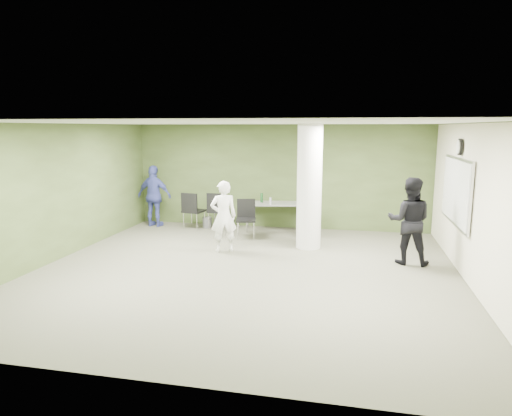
% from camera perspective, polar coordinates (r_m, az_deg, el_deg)
% --- Properties ---
extents(floor, '(8.00, 8.00, 0.00)m').
position_cam_1_polar(floor, '(8.85, -1.28, -7.84)').
color(floor, '#4E4E3E').
rests_on(floor, ground).
extents(ceiling, '(8.00, 8.00, 0.00)m').
position_cam_1_polar(ceiling, '(8.42, -1.36, 10.60)').
color(ceiling, white).
rests_on(ceiling, wall_back).
extents(wall_back, '(8.00, 2.80, 0.02)m').
position_cam_1_polar(wall_back, '(12.42, 2.96, 3.94)').
color(wall_back, '#3C4C24').
rests_on(wall_back, floor).
extents(wall_left, '(0.02, 8.00, 2.80)m').
position_cam_1_polar(wall_left, '(10.21, -23.74, 1.78)').
color(wall_left, '#3C4C24').
rests_on(wall_left, floor).
extents(wall_right_cream, '(0.02, 8.00, 2.80)m').
position_cam_1_polar(wall_right_cream, '(8.55, 25.77, 0.17)').
color(wall_right_cream, beige).
rests_on(wall_right_cream, floor).
extents(column, '(0.56, 0.56, 2.80)m').
position_cam_1_polar(column, '(10.32, 6.68, 2.64)').
color(column, silver).
rests_on(column, floor).
extents(whiteboard, '(0.05, 2.30, 1.30)m').
position_cam_1_polar(whiteboard, '(9.67, 23.73, 1.96)').
color(whiteboard, silver).
rests_on(whiteboard, wall_right_cream).
extents(wall_clock, '(0.06, 0.32, 0.32)m').
position_cam_1_polar(wall_clock, '(9.61, 24.09, 6.99)').
color(wall_clock, black).
rests_on(wall_clock, wall_right_cream).
extents(folding_table, '(1.68, 0.96, 1.00)m').
position_cam_1_polar(folding_table, '(12.08, 2.22, 0.42)').
color(folding_table, gray).
rests_on(folding_table, floor).
extents(wastebasket, '(0.25, 0.25, 0.29)m').
position_cam_1_polar(wastebasket, '(12.61, -6.12, -1.79)').
color(wastebasket, '#4C4C4C').
rests_on(wastebasket, floor).
extents(chair_back_left, '(0.59, 0.59, 1.01)m').
position_cam_1_polar(chair_back_left, '(12.34, -8.00, 0.01)').
color(chair_back_left, black).
rests_on(chair_back_left, floor).
extents(chair_back_right, '(0.54, 0.54, 1.00)m').
position_cam_1_polar(chair_back_right, '(12.30, -4.88, 0.01)').
color(chair_back_right, black).
rests_on(chair_back_right, floor).
extents(chair_table_left, '(0.56, 0.56, 0.96)m').
position_cam_1_polar(chair_table_left, '(11.32, -1.26, -0.94)').
color(chair_table_left, black).
rests_on(chair_table_left, floor).
extents(chair_table_right, '(0.53, 0.53, 0.84)m').
position_cam_1_polar(chair_table_right, '(11.55, 6.52, -1.17)').
color(chair_table_right, black).
rests_on(chair_table_right, floor).
extents(woman_white, '(0.68, 0.58, 1.58)m').
position_cam_1_polar(woman_white, '(10.03, -4.08, -1.06)').
color(woman_white, white).
rests_on(woman_white, floor).
extents(man_black, '(0.92, 0.75, 1.75)m').
position_cam_1_polar(man_black, '(9.59, 18.62, -1.55)').
color(man_black, black).
rests_on(man_black, floor).
extents(man_blue, '(1.03, 0.50, 1.70)m').
position_cam_1_polar(man_blue, '(12.90, -12.58, 1.47)').
color(man_blue, '#3E479B').
rests_on(man_blue, floor).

